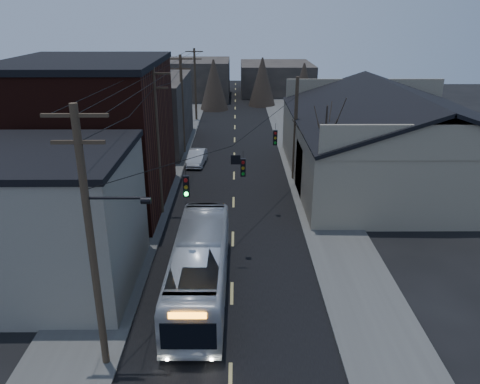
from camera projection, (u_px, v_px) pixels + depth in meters
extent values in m
cube|color=black|center=(234.00, 162.00, 44.02)|extent=(9.00, 110.00, 0.02)
cube|color=#474744|center=(165.00, 161.00, 43.97)|extent=(4.00, 110.00, 0.12)
cube|color=#474744|center=(303.00, 161.00, 44.04)|extent=(4.00, 110.00, 0.12)
cube|color=#6D685B|center=(50.00, 222.00, 23.13)|extent=(8.00, 8.00, 7.00)
cube|color=black|center=(91.00, 137.00, 32.84)|extent=(10.00, 12.00, 10.00)
cube|color=#2E2925|center=(143.00, 112.00, 48.30)|extent=(9.00, 14.00, 7.00)
cube|color=gray|center=(391.00, 151.00, 38.54)|extent=(16.00, 20.00, 5.00)
cube|color=black|center=(347.00, 105.00, 37.14)|extent=(8.16, 20.60, 2.86)
cube|color=black|center=(447.00, 105.00, 37.19)|extent=(8.16, 20.60, 2.86)
cube|color=#2E2925|center=(198.00, 79.00, 75.54)|extent=(10.00, 12.00, 6.00)
cube|color=#2E2925|center=(276.00, 78.00, 80.46)|extent=(12.00, 14.00, 5.00)
cone|color=black|center=(324.00, 156.00, 33.44)|extent=(0.40, 0.40, 7.20)
cylinder|color=#382B1E|center=(92.00, 248.00, 16.93)|extent=(0.28, 0.28, 10.50)
cube|color=#382B1E|center=(75.00, 115.00, 15.17)|extent=(2.20, 0.12, 0.12)
cylinder|color=#382B1E|center=(158.00, 144.00, 31.00)|extent=(0.28, 0.28, 10.00)
cube|color=#382B1E|center=(153.00, 73.00, 29.34)|extent=(2.20, 0.12, 0.12)
cylinder|color=#382B1E|center=(182.00, 106.00, 45.08)|extent=(0.28, 0.28, 9.50)
cube|color=#382B1E|center=(180.00, 59.00, 43.50)|extent=(2.20, 0.12, 0.12)
cylinder|color=#382B1E|center=(195.00, 85.00, 59.15)|extent=(0.28, 0.28, 9.00)
cube|color=#382B1E|center=(194.00, 51.00, 57.67)|extent=(2.20, 0.12, 0.12)
cylinder|color=#382B1E|center=(295.00, 130.00, 37.86)|extent=(0.28, 0.28, 8.50)
cube|color=black|center=(186.00, 186.00, 20.89)|extent=(0.28, 0.20, 1.00)
cube|color=black|center=(243.00, 167.00, 25.31)|extent=(0.28, 0.20, 1.00)
cube|color=black|center=(275.00, 138.00, 30.88)|extent=(0.28, 0.20, 1.00)
imported|color=#B7BCC4|center=(200.00, 267.00, 23.01)|extent=(2.63, 10.86, 3.02)
imported|color=#AFB3B8|center=(197.00, 157.00, 43.03)|extent=(1.77, 4.20, 1.35)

